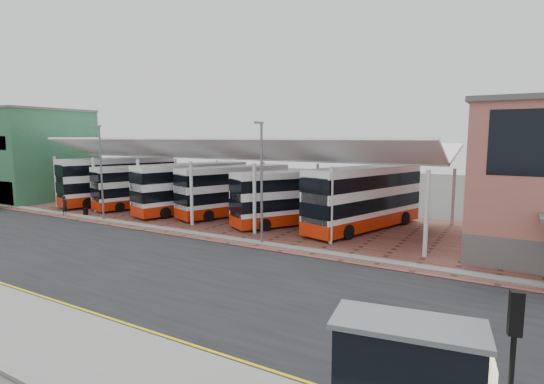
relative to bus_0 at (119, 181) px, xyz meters
The scene contains 22 objects.
ground 24.27m from the bus_0, 33.05° to the right, with size 140.00×140.00×0.00m, color #3F413C.
road 24.82m from the bus_0, 34.99° to the right, with size 120.00×14.00×0.02m, color black.
forecourt 22.37m from the bus_0, ahead, with size 72.00×16.00×0.06m, color brown.
sidewalk 30.11m from the bus_0, 47.61° to the right, with size 120.00×4.00×0.14m, color slate.
north_kerb 21.54m from the bus_0, 18.99° to the right, with size 120.00×0.80×0.14m, color slate.
yellow_line_near 28.67m from the bus_0, 44.90° to the right, with size 120.00×0.12×0.01m, color #C8B508.
yellow_line_far 28.46m from the bus_0, 44.47° to the right, with size 120.00×0.12×0.01m, color #C8B508.
canopy 14.64m from the bus_0, ahead, with size 37.00×11.63×7.07m.
shop_green 10.35m from the bus_0, 167.34° to the right, with size 6.40×10.20×10.22m.
shop_cream 16.62m from the bus_0, behind, with size 6.40×10.20×10.22m.
lamp_west 9.48m from the bus_0, 47.86° to the right, with size 0.16×0.90×8.07m.
lamp_east 23.36m from the bus_0, 17.22° to the right, with size 0.16×0.90×8.07m.
bus_0 is the anchor object (origin of this frame).
bus_1 4.18m from the bus_0, ahead, with size 5.36×10.50×4.23m.
bus_2 10.28m from the bus_0, ahead, with size 5.65×11.37×4.58m.
bus_3 14.56m from the bus_0, ahead, with size 6.17×10.93×4.43m.
bus_4 21.16m from the bus_0, ahead, with size 7.52×10.23×4.33m.
bus_5 26.65m from the bus_0, ahead, with size 5.96×11.93×4.80m.
pedestrian 7.45m from the bus_0, 79.52° to the right, with size 0.65×0.42×1.77m, color black.
suitcase 7.06m from the bus_0, 65.53° to the right, with size 0.37×0.26×0.63m, color black.
bus_shelter 41.04m from the bus_0, 30.85° to the right, with size 3.66×2.12×2.77m.
traffic_signal_west 42.39m from the bus_0, 29.33° to the right, with size 0.30×0.26×3.88m.
Camera 1 is at (16.65, -17.09, 7.06)m, focal length 28.00 mm.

